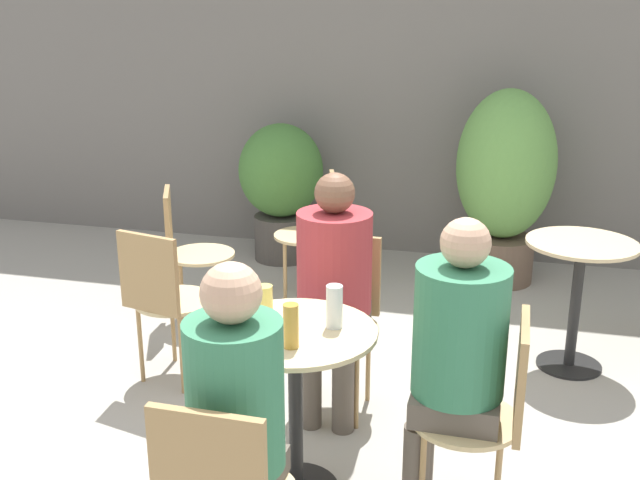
% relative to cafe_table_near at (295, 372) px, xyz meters
% --- Properties ---
extents(ground_plane, '(20.00, 20.00, 0.00)m').
position_rel_cafe_table_near_xyz_m(ground_plane, '(-0.08, 0.06, -0.56)').
color(ground_plane, '#9E998E').
extents(storefront_wall, '(10.00, 0.06, 3.00)m').
position_rel_cafe_table_near_xyz_m(storefront_wall, '(-0.08, 3.35, 0.94)').
color(storefront_wall, slate).
rests_on(storefront_wall, ground_plane).
extents(cafe_table_near, '(0.66, 0.66, 0.75)m').
position_rel_cafe_table_near_xyz_m(cafe_table_near, '(0.00, 0.00, 0.00)').
color(cafe_table_near, black).
rests_on(cafe_table_near, ground_plane).
extents(cafe_table_far, '(0.60, 0.60, 0.75)m').
position_rel_cafe_table_near_xyz_m(cafe_table_far, '(1.19, 1.49, -0.02)').
color(cafe_table_far, black).
rests_on(cafe_table_far, ground_plane).
extents(bistro_chair_1, '(0.43, 0.43, 0.88)m').
position_rel_cafe_table_near_xyz_m(bistro_chair_1, '(0.78, -0.01, -0.03)').
color(bistro_chair_1, tan).
rests_on(bistro_chair_1, ground_plane).
extents(bistro_chair_2, '(0.43, 0.43, 0.88)m').
position_rel_cafe_table_near_xyz_m(bistro_chair_2, '(0.01, 0.78, -0.03)').
color(bistro_chair_2, tan).
rests_on(bistro_chair_2, ground_plane).
extents(bistro_chair_3, '(0.44, 0.46, 0.88)m').
position_rel_cafe_table_near_xyz_m(bistro_chair_3, '(-0.94, 0.73, -0.03)').
color(bistro_chair_3, tan).
rests_on(bistro_chair_3, ground_plane).
extents(bistro_chair_4, '(0.46, 0.45, 0.88)m').
position_rel_cafe_table_near_xyz_m(bistro_chair_4, '(-0.47, 2.16, -0.03)').
color(bistro_chair_4, tan).
rests_on(bistro_chair_4, ground_plane).
extents(bistro_chair_6, '(0.48, 0.46, 0.88)m').
position_rel_cafe_table_near_xyz_m(bistro_chair_6, '(-1.17, 1.54, -0.03)').
color(bistro_chair_6, tan).
rests_on(bistro_chair_6, ground_plane).
extents(seated_person_0, '(0.31, 0.32, 1.25)m').
position_rel_cafe_table_near_xyz_m(seated_person_0, '(-0.01, -0.63, 0.19)').
color(seated_person_0, brown).
rests_on(seated_person_0, ground_plane).
extents(seated_person_1, '(0.36, 0.35, 1.26)m').
position_rel_cafe_table_near_xyz_m(seated_person_1, '(0.63, -0.01, 0.18)').
color(seated_person_1, brown).
rests_on(seated_person_1, ground_plane).
extents(seated_person_2, '(0.36, 0.37, 1.25)m').
position_rel_cafe_table_near_xyz_m(seated_person_2, '(0.01, 0.63, 0.18)').
color(seated_person_2, brown).
rests_on(seated_person_2, ground_plane).
extents(beer_glass_0, '(0.07, 0.07, 0.18)m').
position_rel_cafe_table_near_xyz_m(beer_glass_0, '(0.15, 0.06, 0.28)').
color(beer_glass_0, silver).
rests_on(beer_glass_0, cafe_table_near).
extents(beer_glass_1, '(0.07, 0.07, 0.15)m').
position_rel_cafe_table_near_xyz_m(beer_glass_1, '(-0.15, 0.06, 0.26)').
color(beer_glass_1, '#DBC65B').
rests_on(beer_glass_1, cafe_table_near).
extents(beer_glass_2, '(0.06, 0.06, 0.17)m').
position_rel_cafe_table_near_xyz_m(beer_glass_2, '(0.03, -0.16, 0.28)').
color(beer_glass_2, '#B28433').
rests_on(beer_glass_2, cafe_table_near).
extents(potted_plant_0, '(0.67, 0.67, 1.10)m').
position_rel_cafe_table_near_xyz_m(potted_plant_0, '(-0.96, 2.89, 0.07)').
color(potted_plant_0, '#47423D').
rests_on(potted_plant_0, ground_plane).
extents(potted_plant_1, '(0.71, 0.71, 1.42)m').
position_rel_cafe_table_near_xyz_m(potted_plant_1, '(0.75, 2.82, 0.23)').
color(potted_plant_1, brown).
rests_on(potted_plant_1, ground_plane).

